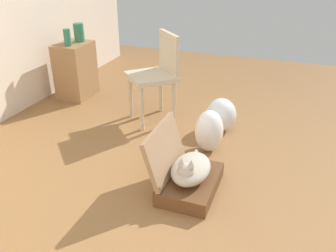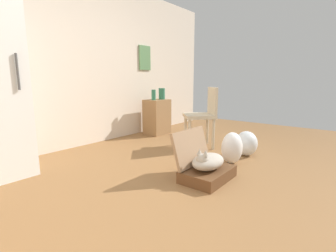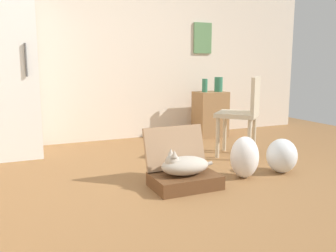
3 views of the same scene
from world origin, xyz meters
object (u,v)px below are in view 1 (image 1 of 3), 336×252
Objects in this scene: vase_short at (79,32)px; plastic_bag_clear at (221,115)px; cat at (190,169)px; vase_tall at (67,37)px; plastic_bag_white at (209,131)px; side_table at (76,70)px; suitcase_base at (190,184)px; chair at (157,73)px.

plastic_bag_clear is at bearing -102.30° from vase_short.
plastic_bag_clear is 1.59× the size of vase_short.
cat is 2.31m from vase_tall.
plastic_bag_white reaches higher than cat.
cat is 0.65m from plastic_bag_white.
side_table reaches higher than plastic_bag_white.
suitcase_base is 2.70× the size of vase_short.
side_table is (0.72, 1.85, 0.13)m from plastic_bag_white.
vase_short is (0.11, -0.03, 0.43)m from side_table.
side_table is at bearing 165.36° from vase_short.
vase_tall reaches higher than plastic_bag_clear.
vase_tall reaches higher than side_table.
chair is (0.45, 0.68, 0.32)m from plastic_bag_white.
plastic_bag_white is at bearing 2.48° from cat.
plastic_bag_clear is 1.89m from side_table.
cat is at bearing -11.66° from chair.
cat is (-0.01, 0.00, 0.14)m from suitcase_base.
side_table is at bearing 53.91° from cat.
side_table is at bearing 68.70° from plastic_bag_white.
chair reaches higher than cat.
chair is at bearing 56.19° from plastic_bag_white.
side_table is 3.11× the size of vase_short.
side_table is at bearing 9.53° from vase_tall.
suitcase_base is at bearing -125.84° from side_table.
cat is at bearing -126.09° from side_table.
plastic_bag_clear reaches higher than suitcase_base.
vase_tall reaches higher than plastic_bag_white.
plastic_bag_white is at bearing 177.95° from plastic_bag_clear.
cat is 2.32m from side_table.
vase_tall is at bearing -170.47° from side_table.
chair is (1.10, 0.70, 0.31)m from cat.
chair is at bearing -102.86° from side_table.
plastic_bag_white is (0.65, 0.03, -0.01)m from cat.
vase_short is at bearing 65.43° from plastic_bag_white.
vase_short is (1.47, 1.85, 0.70)m from suitcase_base.
vase_short is (0.40, 1.83, 0.59)m from plastic_bag_clear.
cat is at bearing -128.67° from vase_short.
vase_tall is at bearing 56.19° from suitcase_base.
plastic_bag_clear is at bearing 0.69° from suitcase_base.
suitcase_base is 3.01× the size of vase_tall.
suitcase_base is at bearing -179.31° from plastic_bag_clear.
plastic_bag_white is at bearing 11.89° from chair.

